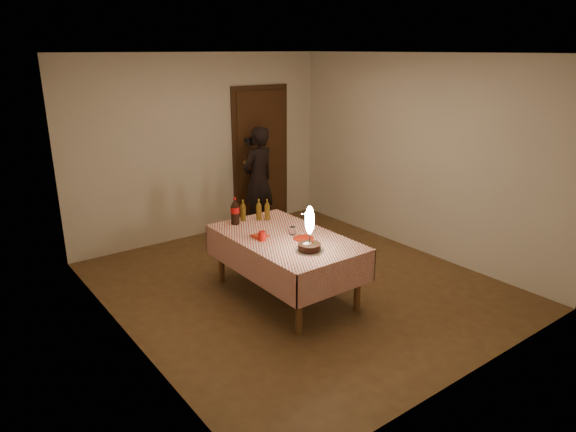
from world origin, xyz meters
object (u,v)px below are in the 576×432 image
(amber_bottle_right, at_px, (267,210))
(cola_bottle, at_px, (235,211))
(red_cup, at_px, (262,236))
(photographer, at_px, (258,180))
(amber_bottle_mid, at_px, (259,210))
(clear_cup, at_px, (293,231))
(amber_bottle_left, at_px, (243,211))
(dining_table, at_px, (285,245))
(birthday_cake, at_px, (309,238))
(red_plate, at_px, (303,238))

(amber_bottle_right, bearing_deg, cola_bottle, 166.49)
(red_cup, bearing_deg, photographer, 57.20)
(red_cup, bearing_deg, amber_bottle_mid, 58.93)
(red_cup, xyz_separation_m, clear_cup, (0.37, -0.05, -0.01))
(clear_cup, bearing_deg, photographer, 66.15)
(cola_bottle, bearing_deg, amber_bottle_left, 19.55)
(clear_cup, relative_size, photographer, 0.06)
(dining_table, relative_size, red_cup, 17.20)
(cola_bottle, xyz_separation_m, amber_bottle_left, (0.14, 0.05, -0.03))
(amber_bottle_left, relative_size, amber_bottle_right, 1.00)
(dining_table, relative_size, amber_bottle_right, 6.75)
(birthday_cake, height_order, amber_bottle_left, birthday_cake)
(red_cup, bearing_deg, cola_bottle, 84.97)
(red_cup, distance_m, amber_bottle_right, 0.70)
(clear_cup, bearing_deg, amber_bottle_right, 82.94)
(clear_cup, bearing_deg, red_plate, -84.02)
(dining_table, xyz_separation_m, amber_bottle_left, (-0.07, 0.73, 0.21))
(red_plate, relative_size, amber_bottle_left, 0.86)
(cola_bottle, relative_size, photographer, 0.20)
(amber_bottle_left, bearing_deg, amber_bottle_mid, -27.19)
(dining_table, bearing_deg, amber_bottle_right, 73.71)
(dining_table, xyz_separation_m, amber_bottle_mid, (0.09, 0.65, 0.21))
(clear_cup, distance_m, amber_bottle_right, 0.60)
(birthday_cake, bearing_deg, photographer, 67.29)
(amber_bottle_mid, bearing_deg, cola_bottle, 173.16)
(birthday_cake, height_order, amber_bottle_mid, birthday_cake)
(birthday_cake, xyz_separation_m, cola_bottle, (-0.16, 1.16, 0.01))
(amber_bottle_left, bearing_deg, dining_table, -84.16)
(photographer, bearing_deg, red_cup, -122.80)
(red_cup, bearing_deg, birthday_cake, -67.52)
(dining_table, height_order, clear_cup, clear_cup)
(red_plate, bearing_deg, amber_bottle_mid, 91.73)
(birthday_cake, bearing_deg, amber_bottle_right, 78.09)
(birthday_cake, height_order, red_plate, birthday_cake)
(dining_table, distance_m, amber_bottle_mid, 0.69)
(red_plate, bearing_deg, dining_table, 124.60)
(red_cup, height_order, amber_bottle_mid, amber_bottle_mid)
(clear_cup, bearing_deg, red_cup, 172.18)
(dining_table, height_order, photographer, photographer)
(amber_bottle_mid, bearing_deg, amber_bottle_left, 152.81)
(birthday_cake, xyz_separation_m, red_plate, (0.17, 0.31, -0.14))
(amber_bottle_right, bearing_deg, clear_cup, -97.06)
(cola_bottle, distance_m, amber_bottle_mid, 0.31)
(red_plate, xyz_separation_m, amber_bottle_mid, (-0.02, 0.82, 0.11))
(red_cup, bearing_deg, amber_bottle_right, 50.87)
(amber_bottle_left, bearing_deg, red_cup, -105.83)
(cola_bottle, bearing_deg, birthday_cake, -82.11)
(red_cup, xyz_separation_m, amber_bottle_mid, (0.36, 0.60, 0.07))
(clear_cup, distance_m, amber_bottle_left, 0.76)
(dining_table, bearing_deg, photographer, 63.77)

